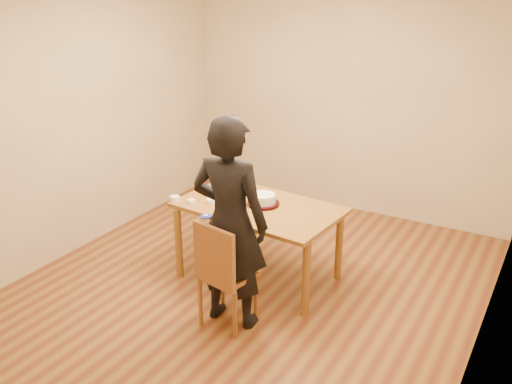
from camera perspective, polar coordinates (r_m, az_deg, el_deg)
The scene contains 16 objects.
room_shell at distance 5.18m, azimuth 1.31°, elevation 5.31°, with size 4.00×4.50×2.70m.
dining_table at distance 5.27m, azimuth 0.27°, elevation -1.55°, with size 1.48×0.88×0.04m, color brown.
dining_chair at distance 4.73m, azimuth -2.83°, elevation -8.22°, with size 0.39×0.39×0.04m, color brown.
cake_plate at distance 5.27m, azimuth 0.74°, elevation -1.17°, with size 0.30×0.30×0.02m, color red.
cake at distance 5.26m, azimuth 0.74°, elevation -0.69°, with size 0.23×0.23×0.07m, color white.
frosting_dome at distance 5.24m, azimuth 0.74°, elevation -0.19°, with size 0.22×0.22×0.03m, color white.
frosting_tub at distance 4.89m, azimuth -2.22°, elevation -2.67°, with size 0.09×0.09×0.08m, color white.
frosting_lid at distance 5.04m, azimuth -5.05°, elevation -2.45°, with size 0.10×0.10×0.01m, color #1A24AA.
frosting_dollop at distance 5.04m, azimuth -5.05°, elevation -2.31°, with size 0.04×0.04×0.02m, color white.
ramekin_green at distance 5.34m, azimuth -6.48°, elevation -0.94°, with size 0.07×0.07×0.04m, color white.
ramekin_yellow at distance 5.32m, azimuth -4.56°, elevation -0.91°, with size 0.08×0.08×0.04m, color white.
ramekin_multi at distance 5.42m, azimuth -8.14°, elevation -0.64°, with size 0.09×0.09×0.04m, color white.
candy_box_pink at distance 5.69m, azimuth -3.59°, elevation 0.53°, with size 0.14×0.07×0.02m, color #BF2D6A.
candy_box_green at distance 5.69m, azimuth -3.61°, elevation 0.75°, with size 0.14×0.07×0.02m, color green.
spatula at distance 4.98m, azimuth -4.03°, elevation -2.73°, with size 0.15×0.01×0.01m, color black.
person at distance 4.56m, azimuth -2.63°, elevation -3.12°, with size 0.65×0.43×1.79m, color black.
Camera 1 is at (2.37, -4.03, 2.79)m, focal length 40.00 mm.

